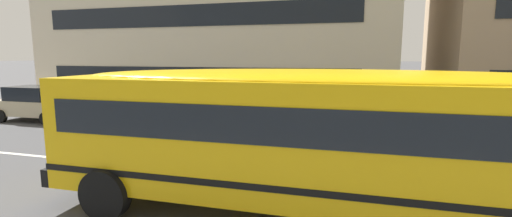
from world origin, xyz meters
name	(u,v)px	position (x,y,z in m)	size (l,w,h in m)	color
ground_plane	(245,176)	(0.00, 0.00, 0.00)	(400.00, 400.00, 0.00)	#4C4C4F
sidewalk_far	(295,124)	(0.00, 7.39, 0.01)	(120.00, 3.00, 0.01)	gray
lane_centreline	(245,176)	(0.00, 0.00, 0.00)	(110.00, 0.16, 0.01)	silver
school_bus	(348,132)	(2.56, -1.77, 1.68)	(12.65, 3.00, 2.82)	yellow
parked_car_beige_by_lamppost	(37,103)	(-11.86, 4.82, 0.84)	(3.90, 1.89, 1.64)	#C1B28E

